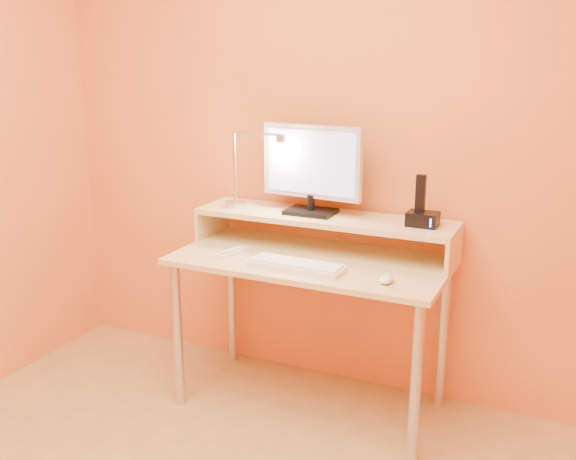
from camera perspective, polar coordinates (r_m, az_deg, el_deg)
The scene contains 25 objects.
wall_back at distance 3.06m, azimuth 4.45°, elevation 8.76°, with size 3.00×0.04×2.50m, color orange.
desk_leg_fl at distance 3.06m, azimuth -9.60°, elevation -9.03°, with size 0.04×0.04×0.69m, color silver.
desk_leg_fr at distance 2.65m, azimuth 11.04°, elevation -13.15°, with size 0.04×0.04×0.69m, color silver.
desk_leg_bl at distance 3.45m, azimuth -4.92°, elevation -5.98°, with size 0.04×0.04×0.69m, color silver.
desk_leg_br at distance 3.09m, azimuth 13.33°, elevation -8.97°, with size 0.04×0.04×0.69m, color silver.
desk_lower at distance 2.88m, azimuth 2.00°, elevation -2.67°, with size 1.20×0.60×0.03m, color #D3B67D.
shelf_riser_left at distance 3.25m, azimuth -6.59°, elevation 0.80°, with size 0.02×0.30×0.14m, color #D3B67D.
shelf_riser_right at distance 2.84m, azimuth 14.27°, elevation -1.76°, with size 0.02×0.30×0.14m, color #D3B67D.
desk_shelf at distance 2.97m, azimuth 3.15°, elevation 1.08°, with size 1.20×0.30×0.03m, color #D3B67D.
monitor_foot at distance 2.99m, azimuth 1.99°, elevation 1.61°, with size 0.22×0.16×0.02m, color black.
monitor_neck at distance 2.98m, azimuth 1.99°, elevation 2.43°, with size 0.04×0.04×0.07m, color black.
monitor_panel at distance 2.95m, azimuth 2.10°, elevation 5.97°, with size 0.48×0.04×0.33m, color silver.
monitor_back at distance 2.98m, azimuth 2.28°, elevation 6.04°, with size 0.43×0.01×0.28m, color black.
monitor_screen at distance 2.94m, azimuth 1.96°, elevation 5.92°, with size 0.44×0.00×0.28m, color #ADB5FA.
lamp_base at distance 3.13m, azimuth -4.58°, elevation 2.24°, with size 0.10×0.10×0.03m, color silver.
lamp_post at distance 3.09m, azimuth -4.66°, elevation 5.45°, with size 0.01×0.01×0.33m, color silver.
lamp_arm at distance 3.01m, azimuth -2.71°, elevation 8.39°, with size 0.01×0.01×0.24m, color silver.
lamp_head at distance 2.96m, azimuth -0.62°, elevation 7.99°, with size 0.04×0.04×0.03m, color silver.
lamp_bulb at distance 2.96m, azimuth -0.62°, elevation 7.68°, with size 0.03×0.03×0.00m, color #FFEAC6.
phone_dock at distance 2.83m, azimuth 11.65°, elevation 0.94°, with size 0.13×0.10×0.06m, color black.
phone_handset at distance 2.81m, azimuth 11.47°, elevation 3.15°, with size 0.04×0.03×0.16m, color black.
phone_led at distance 2.78m, azimuth 12.31°, elevation 0.60°, with size 0.01×0.00×0.04m, color #223AF5.
keyboard at distance 2.73m, azimuth 0.72°, elevation -3.18°, with size 0.41×0.13×0.02m, color white.
mouse at distance 2.60m, azimuth 8.54°, elevation -4.22°, with size 0.05×0.10×0.03m, color white.
remote_control at distance 2.94m, azimuth -4.83°, elevation -1.94°, with size 0.05×0.18×0.02m, color white.
Camera 1 is at (1.06, -1.35, 1.61)m, focal length 40.81 mm.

